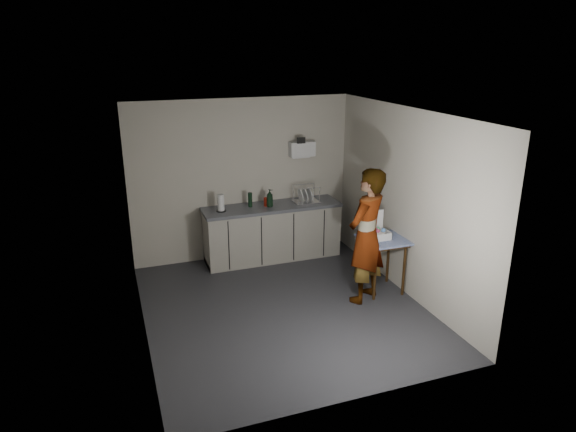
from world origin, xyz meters
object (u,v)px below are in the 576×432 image
object	(u,v)px
dish_rack	(306,199)
side_table	(383,245)
paper_towel	(221,203)
soda_can	(266,202)
dark_bottle	(250,200)
bakery_box	(379,232)
standing_man	(366,236)
soap_bottle	(270,198)
kitchen_counter	(272,233)

from	to	relation	value
dish_rack	side_table	bearing A→B (deg)	-72.27
side_table	paper_towel	world-z (taller)	paper_towel
side_table	soda_can	world-z (taller)	soda_can
dark_bottle	bakery_box	size ratio (longest dim) A/B	0.63
standing_man	dark_bottle	distance (m)	2.16
soap_bottle	soda_can	distance (m)	0.10
soda_can	dish_rack	world-z (taller)	dish_rack
soap_bottle	bakery_box	distance (m)	1.91
dark_bottle	side_table	bearing A→B (deg)	-49.95
soda_can	soap_bottle	bearing A→B (deg)	-53.07
side_table	soda_can	size ratio (longest dim) A/B	5.72
side_table	dish_rack	xyz separation A→B (m)	(-0.52, 1.64, 0.28)
dark_bottle	paper_towel	xyz separation A→B (m)	(-0.49, -0.07, 0.01)
bakery_box	side_table	bearing A→B (deg)	-49.20
soda_can	dark_bottle	size ratio (longest dim) A/B	0.60
soda_can	dish_rack	bearing A→B (deg)	-2.82
paper_towel	dark_bottle	bearing A→B (deg)	8.53
paper_towel	bakery_box	distance (m)	2.47
soap_bottle	dark_bottle	world-z (taller)	soap_bottle
soap_bottle	dark_bottle	xyz separation A→B (m)	(-0.29, 0.11, -0.03)
standing_man	soda_can	world-z (taller)	standing_man
standing_man	soap_bottle	size ratio (longest dim) A/B	6.52
side_table	dark_bottle	world-z (taller)	dark_bottle
side_table	soap_bottle	bearing A→B (deg)	126.77
soda_can	bakery_box	bearing A→B (deg)	-54.65
dark_bottle	bakery_box	bearing A→B (deg)	-50.00
standing_man	dark_bottle	bearing A→B (deg)	-92.20
bakery_box	soap_bottle	bearing A→B (deg)	124.63
soda_can	standing_man	bearing A→B (deg)	-65.27
kitchen_counter	bakery_box	bearing A→B (deg)	-56.81
side_table	paper_towel	distance (m)	2.56
soda_can	bakery_box	xyz separation A→B (m)	(1.14, -1.61, -0.10)
soda_can	bakery_box	world-z (taller)	bakery_box
standing_man	bakery_box	distance (m)	0.37
paper_towel	side_table	bearing A→B (deg)	-40.36
dish_rack	bakery_box	world-z (taller)	dish_rack
kitchen_counter	paper_towel	size ratio (longest dim) A/B	8.26
dark_bottle	standing_man	bearing A→B (deg)	-59.77
kitchen_counter	soda_can	world-z (taller)	soda_can
standing_man	bakery_box	world-z (taller)	standing_man
dark_bottle	soda_can	bearing A→B (deg)	-11.09
standing_man	paper_towel	distance (m)	2.39
soap_bottle	bakery_box	xyz separation A→B (m)	(1.10, -1.55, -0.18)
side_table	soda_can	bearing A→B (deg)	126.82
bakery_box	dish_rack	bearing A→B (deg)	106.01
side_table	dark_bottle	distance (m)	2.27
kitchen_counter	soda_can	xyz separation A→B (m)	(-0.09, 0.01, 0.55)
kitchen_counter	paper_towel	distance (m)	1.04
paper_towel	soda_can	bearing A→B (deg)	1.89
dark_bottle	dish_rack	world-z (taller)	dish_rack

